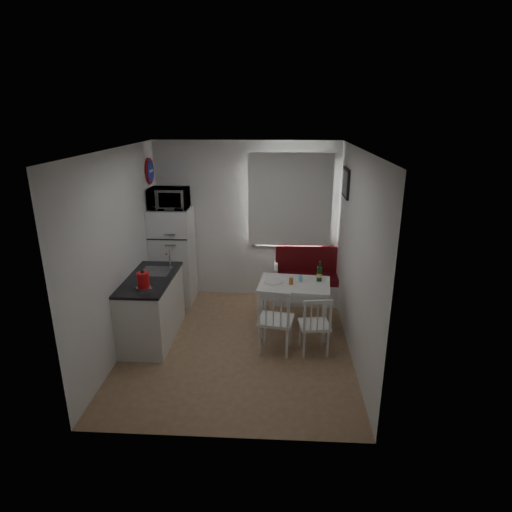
% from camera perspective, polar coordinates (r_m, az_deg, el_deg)
% --- Properties ---
extents(floor, '(3.00, 3.50, 0.02)m').
position_cam_1_polar(floor, '(5.96, -2.44, -11.74)').
color(floor, '#8D684B').
rests_on(floor, ground).
extents(ceiling, '(3.00, 3.50, 0.02)m').
position_cam_1_polar(ceiling, '(5.16, -2.84, 14.01)').
color(ceiling, white).
rests_on(ceiling, wall_back).
extents(wall_back, '(3.00, 0.02, 2.60)m').
position_cam_1_polar(wall_back, '(7.09, -1.21, 4.68)').
color(wall_back, white).
rests_on(wall_back, floor).
extents(wall_front, '(3.00, 0.02, 2.60)m').
position_cam_1_polar(wall_front, '(3.82, -5.27, -8.21)').
color(wall_front, white).
rests_on(wall_front, floor).
extents(wall_left, '(0.02, 3.50, 2.60)m').
position_cam_1_polar(wall_left, '(5.77, -17.62, 0.44)').
color(wall_left, white).
rests_on(wall_left, floor).
extents(wall_right, '(0.02, 3.50, 2.60)m').
position_cam_1_polar(wall_right, '(5.48, 13.18, -0.11)').
color(wall_right, white).
rests_on(wall_right, floor).
extents(window, '(1.22, 0.06, 1.47)m').
position_cam_1_polar(window, '(6.97, 4.54, 7.12)').
color(window, white).
rests_on(window, wall_back).
extents(curtain, '(1.35, 0.02, 1.50)m').
position_cam_1_polar(curtain, '(6.90, 4.56, 7.41)').
color(curtain, white).
rests_on(curtain, wall_back).
extents(kitchen_counter, '(0.62, 1.32, 1.16)m').
position_cam_1_polar(kitchen_counter, '(6.11, -13.69, -6.68)').
color(kitchen_counter, white).
rests_on(kitchen_counter, floor).
extents(wall_sign, '(0.03, 0.40, 0.40)m').
position_cam_1_polar(wall_sign, '(6.92, -13.92, 10.96)').
color(wall_sign, '#19239B').
rests_on(wall_sign, wall_left).
extents(picture_frame, '(0.04, 0.52, 0.42)m').
position_cam_1_polar(picture_frame, '(6.36, 11.85, 9.54)').
color(picture_frame, black).
rests_on(picture_frame, wall_right).
extents(bench, '(1.28, 0.49, 0.91)m').
position_cam_1_polar(bench, '(7.18, 7.45, -3.69)').
color(bench, white).
rests_on(bench, floor).
extents(dining_table, '(1.05, 0.78, 0.74)m').
position_cam_1_polar(dining_table, '(6.06, 5.13, -4.34)').
color(dining_table, white).
rests_on(dining_table, floor).
extents(chair_left, '(0.50, 0.48, 0.50)m').
position_cam_1_polar(chair_left, '(5.49, 2.67, -7.82)').
color(chair_left, white).
rests_on(chair_left, floor).
extents(chair_right, '(0.43, 0.41, 0.44)m').
position_cam_1_polar(chair_right, '(5.55, 7.89, -8.46)').
color(chair_right, white).
rests_on(chair_right, floor).
extents(fridge, '(0.63, 0.63, 1.58)m').
position_cam_1_polar(fridge, '(7.09, -10.95, 0.05)').
color(fridge, white).
rests_on(fridge, floor).
extents(microwave, '(0.59, 0.40, 0.33)m').
position_cam_1_polar(microwave, '(6.81, -11.54, 7.54)').
color(microwave, white).
rests_on(microwave, fridge).
extents(kettle, '(0.18, 0.18, 0.25)m').
position_cam_1_polar(kettle, '(5.52, -14.81, -3.15)').
color(kettle, red).
rests_on(kettle, kitchen_counter).
extents(wine_bottle, '(0.07, 0.07, 0.30)m').
position_cam_1_polar(wine_bottle, '(6.09, 8.46, -2.00)').
color(wine_bottle, '#133C1D').
rests_on(wine_bottle, dining_table).
extents(drinking_glass_orange, '(0.06, 0.06, 0.09)m').
position_cam_1_polar(drinking_glass_orange, '(5.96, 4.70, -3.37)').
color(drinking_glass_orange, '#C57420').
rests_on(drinking_glass_orange, dining_table).
extents(drinking_glass_blue, '(0.06, 0.06, 0.10)m').
position_cam_1_polar(drinking_glass_blue, '(6.06, 5.91, -3.01)').
color(drinking_glass_blue, '#8DDBF0').
rests_on(drinking_glass_blue, dining_table).
extents(plate, '(0.26, 0.26, 0.02)m').
position_cam_1_polar(plate, '(6.04, 2.30, -3.40)').
color(plate, white).
rests_on(plate, dining_table).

